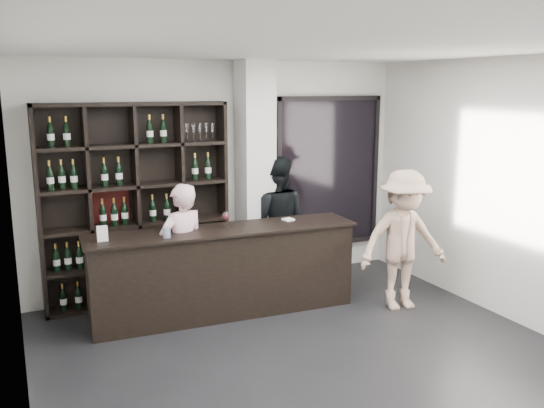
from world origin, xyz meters
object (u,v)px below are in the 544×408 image
wine_shelf (136,205)px  customer (403,240)px  tasting_counter (225,271)px  taster_black (275,222)px  taster_pink (183,252)px

wine_shelf → customer: size_ratio=1.46×
tasting_counter → taster_black: taster_black is taller
wine_shelf → taster_black: 1.78m
wine_shelf → tasting_counter: wine_shelf is taller
taster_pink → customer: (2.41, -0.80, 0.05)m
tasting_counter → taster_pink: (-0.46, 0.10, 0.26)m
tasting_counter → wine_shelf: bearing=137.5°
taster_pink → taster_black: (1.40, 0.55, 0.09)m
tasting_counter → taster_black: 1.20m
wine_shelf → taster_black: size_ratio=1.40×
tasting_counter → customer: 2.10m
wine_shelf → customer: bearing=-28.8°
taster_black → customer: 1.69m
taster_pink → customer: size_ratio=0.93×
taster_pink → tasting_counter: bearing=151.1°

